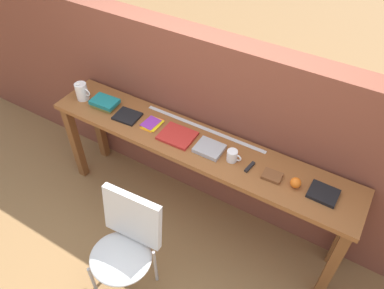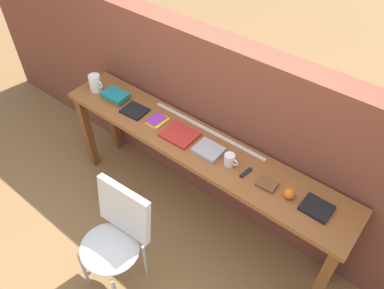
% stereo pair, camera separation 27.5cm
% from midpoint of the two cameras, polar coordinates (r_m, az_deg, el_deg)
% --- Properties ---
extents(ground_plane, '(40.00, 40.00, 0.00)m').
position_cam_midpoint_polar(ground_plane, '(3.32, -4.72, -13.97)').
color(ground_plane, olive).
extents(brick_wall_back, '(6.00, 0.20, 1.58)m').
position_cam_midpoint_polar(brick_wall_back, '(3.06, 1.19, 2.75)').
color(brick_wall_back, brown).
rests_on(brick_wall_back, ground).
extents(sideboard, '(2.50, 0.44, 0.88)m').
position_cam_midpoint_polar(sideboard, '(2.89, -2.21, -1.82)').
color(sideboard, brown).
rests_on(sideboard, ground).
extents(chair_white_moulded, '(0.47, 0.48, 0.89)m').
position_cam_midpoint_polar(chair_white_moulded, '(2.73, -13.13, -14.72)').
color(chair_white_moulded, silver).
rests_on(chair_white_moulded, ground).
extents(pitcher_white, '(0.14, 0.10, 0.18)m').
position_cam_midpoint_polar(pitcher_white, '(3.32, -18.76, 7.58)').
color(pitcher_white, white).
rests_on(pitcher_white, sideboard).
extents(book_stack_leftmost, '(0.23, 0.16, 0.06)m').
position_cam_midpoint_polar(book_stack_leftmost, '(3.22, -15.57, 6.04)').
color(book_stack_leftmost, olive).
rests_on(book_stack_leftmost, sideboard).
extents(magazine_cycling, '(0.21, 0.18, 0.02)m').
position_cam_midpoint_polar(magazine_cycling, '(3.07, -12.37, 4.13)').
color(magazine_cycling, black).
rests_on(magazine_cycling, sideboard).
extents(pamphlet_pile_colourful, '(0.14, 0.18, 0.01)m').
position_cam_midpoint_polar(pamphlet_pile_colourful, '(2.97, -8.71, 3.03)').
color(pamphlet_pile_colourful, orange).
rests_on(pamphlet_pile_colourful, sideboard).
extents(book_open_centre, '(0.26, 0.22, 0.02)m').
position_cam_midpoint_polar(book_open_centre, '(2.83, -5.03, 1.20)').
color(book_open_centre, red).
rests_on(book_open_centre, sideboard).
extents(book_grey_hardcover, '(0.20, 0.17, 0.03)m').
position_cam_midpoint_polar(book_grey_hardcover, '(2.72, -0.22, -0.75)').
color(book_grey_hardcover, '#9E9EA3').
rests_on(book_grey_hardcover, sideboard).
extents(mug, '(0.11, 0.08, 0.09)m').
position_cam_midpoint_polar(mug, '(2.63, 3.23, -1.89)').
color(mug, white).
rests_on(mug, sideboard).
extents(multitool_folded, '(0.04, 0.11, 0.02)m').
position_cam_midpoint_polar(multitool_folded, '(2.62, 5.84, -3.56)').
color(multitool_folded, black).
rests_on(multitool_folded, sideboard).
extents(leather_journal_brown, '(0.13, 0.11, 0.02)m').
position_cam_midpoint_polar(leather_journal_brown, '(2.58, 9.15, -4.91)').
color(leather_journal_brown, brown).
rests_on(leather_journal_brown, sideboard).
extents(sports_ball_small, '(0.07, 0.07, 0.07)m').
position_cam_midpoint_polar(sports_ball_small, '(2.53, 12.56, -5.87)').
color(sports_ball_small, orange).
rests_on(sports_ball_small, sideboard).
extents(book_repair_rightmost, '(0.19, 0.16, 0.02)m').
position_cam_midpoint_polar(book_repair_rightmost, '(2.55, 16.50, -7.35)').
color(book_repair_rightmost, black).
rests_on(book_repair_rightmost, sideboard).
extents(ruler_metal_back_edge, '(1.04, 0.03, 0.00)m').
position_cam_midpoint_polar(ruler_metal_back_edge, '(2.90, -0.86, 2.36)').
color(ruler_metal_back_edge, silver).
rests_on(ruler_metal_back_edge, sideboard).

